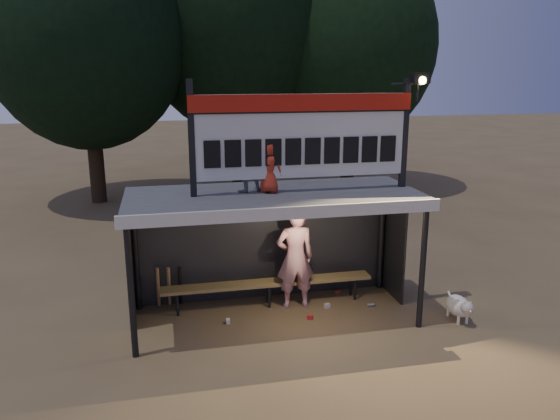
# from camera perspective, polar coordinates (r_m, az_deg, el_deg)

# --- Properties ---
(ground) EXTENTS (80.00, 80.00, 0.00)m
(ground) POSITION_cam_1_polar(r_m,az_deg,el_deg) (10.09, -0.64, -11.13)
(ground) COLOR brown
(ground) RESTS_ON ground
(player) EXTENTS (0.71, 0.47, 1.96)m
(player) POSITION_cam_1_polar(r_m,az_deg,el_deg) (10.15, 1.59, -4.99)
(player) COLOR white
(player) RESTS_ON ground
(child_a) EXTENTS (0.61, 0.52, 1.09)m
(child_a) POSITION_cam_1_polar(r_m,az_deg,el_deg) (9.32, -3.59, 5.22)
(child_a) COLOR gray
(child_a) RESTS_ON dugout_shelter
(child_b) EXTENTS (0.50, 0.44, 0.87)m
(child_b) POSITION_cam_1_polar(r_m,az_deg,el_deg) (9.24, -1.13, 4.47)
(child_b) COLOR #A42A19
(child_b) RESTS_ON dugout_shelter
(dugout_shelter) EXTENTS (5.10, 2.08, 2.32)m
(dugout_shelter) POSITION_cam_1_polar(r_m,az_deg,el_deg) (9.67, -0.96, -0.60)
(dugout_shelter) COLOR #3F3F41
(dugout_shelter) RESTS_ON ground
(scoreboard_assembly) EXTENTS (4.10, 0.27, 1.99)m
(scoreboard_assembly) POSITION_cam_1_polar(r_m,az_deg,el_deg) (9.27, 2.72, 8.05)
(scoreboard_assembly) COLOR black
(scoreboard_assembly) RESTS_ON dugout_shelter
(bench) EXTENTS (4.00, 0.35, 0.48)m
(bench) POSITION_cam_1_polar(r_m,az_deg,el_deg) (10.40, -1.26, -7.70)
(bench) COLOR olive
(bench) RESTS_ON ground
(tree_left) EXTENTS (6.46, 6.46, 9.27)m
(tree_left) POSITION_cam_1_polar(r_m,az_deg,el_deg) (19.07, -19.70, 17.17)
(tree_left) COLOR #302215
(tree_left) RESTS_ON ground
(tree_mid) EXTENTS (7.22, 7.22, 10.36)m
(tree_mid) POSITION_cam_1_polar(r_m,az_deg,el_deg) (20.68, -4.62, 19.47)
(tree_mid) COLOR black
(tree_mid) RESTS_ON ground
(tree_right) EXTENTS (6.08, 6.08, 8.72)m
(tree_right) POSITION_cam_1_polar(r_m,az_deg,el_deg) (20.59, 7.43, 16.70)
(tree_right) COLOR #301D15
(tree_right) RESTS_ON ground
(dog) EXTENTS (0.36, 0.81, 0.49)m
(dog) POSITION_cam_1_polar(r_m,az_deg,el_deg) (10.35, 18.23, -9.53)
(dog) COLOR #F0E5D0
(dog) RESTS_ON ground
(bats) EXTENTS (0.47, 0.32, 0.84)m
(bats) POSITION_cam_1_polar(r_m,az_deg,el_deg) (10.49, -11.52, -7.82)
(bats) COLOR #987147
(bats) RESTS_ON ground
(litter) EXTENTS (2.84, 1.11, 0.08)m
(litter) POSITION_cam_1_polar(r_m,az_deg,el_deg) (10.37, 3.69, -10.18)
(litter) COLOR red
(litter) RESTS_ON ground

